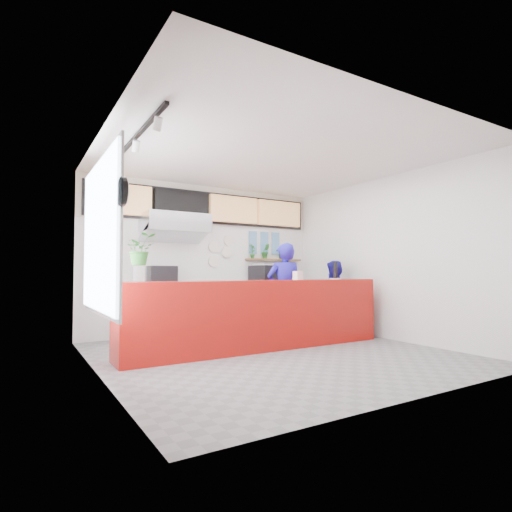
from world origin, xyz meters
name	(u,v)px	position (x,y,z in m)	size (l,w,h in m)	color
floor	(274,354)	(0.00, 0.00, 0.00)	(5.00, 5.00, 0.00)	slate
ceiling	(274,157)	(0.00, 0.00, 3.00)	(5.00, 5.00, 0.00)	silver
wall_back	(207,259)	(0.00, 2.50, 1.50)	(5.00, 5.00, 0.00)	white
wall_left	(101,250)	(-2.50, 0.00, 1.50)	(5.00, 5.00, 0.00)	white
wall_right	(387,257)	(2.50, 0.00, 1.50)	(5.00, 5.00, 0.00)	white
service_counter	(260,315)	(0.00, 0.40, 0.55)	(4.50, 0.60, 1.10)	#A6110B
cream_band	(207,206)	(0.00, 2.49, 2.60)	(5.00, 0.02, 0.80)	beige
prep_bench	(174,313)	(-0.80, 2.20, 0.45)	(1.80, 0.60, 0.90)	#B2B5BA
panini_oven	(161,278)	(-1.05, 2.20, 1.12)	(0.49, 0.49, 0.44)	black
extraction_hood	(175,223)	(-0.80, 2.15, 2.15)	(1.20, 0.70, 0.35)	#B2B5BA
hood_lip	(175,234)	(-0.80, 2.15, 1.95)	(1.20, 0.70, 0.08)	#B2B5BA
right_bench	(275,308)	(1.50, 2.20, 0.45)	(1.80, 0.60, 0.90)	#B2B5BA
espresso_machine	(269,276)	(1.33, 2.20, 1.13)	(0.72, 0.52, 0.47)	black
espresso_tray	(269,265)	(1.33, 2.20, 1.38)	(0.63, 0.44, 0.06)	silver
herb_shelf	(274,260)	(1.60, 2.40, 1.50)	(1.40, 0.18, 0.04)	brown
menu_board_far_left	(121,199)	(-1.75, 2.38, 2.55)	(1.10, 0.10, 0.55)	tan
menu_board_mid_left	(182,205)	(-0.59, 2.38, 2.55)	(1.10, 0.10, 0.55)	black
menu_board_mid_right	(234,210)	(0.57, 2.38, 2.55)	(1.10, 0.10, 0.55)	tan
menu_board_far_right	(279,214)	(1.73, 2.38, 2.55)	(1.10, 0.10, 0.55)	tan
soffit	(208,208)	(0.00, 2.46, 2.55)	(4.80, 0.04, 0.65)	black
window_pane	(99,235)	(-2.47, 0.30, 1.70)	(0.04, 2.20, 1.90)	silver
window_frame	(101,235)	(-2.45, 0.30, 1.70)	(0.03, 2.30, 2.00)	#B2B5BA
wall_clock_rim	(122,192)	(-2.46, -0.90, 2.05)	(0.30, 0.30, 0.05)	black
wall_clock_face	(125,192)	(-2.43, -0.90, 2.05)	(0.26, 0.26, 0.02)	white
track_rail	(136,137)	(-2.10, 0.00, 2.94)	(0.05, 2.40, 0.04)	black
dec_plate_a	(214,247)	(0.15, 2.47, 1.75)	(0.24, 0.24, 0.03)	silver
dec_plate_b	(227,252)	(0.45, 2.47, 1.65)	(0.24, 0.24, 0.03)	silver
dec_plate_c	(214,261)	(0.15, 2.47, 1.45)	(0.24, 0.24, 0.03)	silver
dec_plate_d	(229,240)	(0.50, 2.47, 1.90)	(0.24, 0.24, 0.03)	silver
photo_frame_a	(253,237)	(1.10, 2.48, 2.00)	(0.20, 0.02, 0.25)	#598CBF
photo_frame_b	(264,238)	(1.40, 2.48, 2.00)	(0.20, 0.02, 0.25)	#598CBF
photo_frame_c	(275,238)	(1.70, 2.48, 2.00)	(0.20, 0.02, 0.25)	#598CBF
photo_frame_d	(253,248)	(1.10, 2.48, 1.75)	(0.20, 0.02, 0.25)	#598CBF
photo_frame_e	(264,249)	(1.40, 2.48, 1.75)	(0.20, 0.02, 0.25)	#598CBF
photo_frame_f	(276,249)	(1.70, 2.48, 1.75)	(0.20, 0.02, 0.25)	#598CBF
staff_center	(285,291)	(0.82, 0.88, 0.88)	(0.64, 0.42, 1.75)	#1C1594
staff_right	(334,297)	(2.09, 0.98, 0.73)	(0.71, 0.55, 1.46)	#1C1594
herb_a	(252,251)	(1.04, 2.40, 1.69)	(0.18, 0.12, 0.33)	#266B25
herb_b	(266,251)	(1.38, 2.40, 1.69)	(0.18, 0.15, 0.33)	#266B25
herb_c	(282,253)	(1.83, 2.40, 1.66)	(0.24, 0.21, 0.27)	#266B25
glass_vase	(140,274)	(-1.93, 0.40, 1.21)	(0.18, 0.18, 0.22)	white
basil_vase	(140,249)	(-1.93, 0.40, 1.54)	(0.40, 0.34, 0.44)	#266B25
napkin_holder	(298,275)	(0.75, 0.39, 1.17)	(0.17, 0.10, 0.14)	white
white_plate	(335,279)	(1.57, 0.36, 1.11)	(0.22, 0.22, 0.02)	white
pepper_mill	(335,270)	(1.57, 0.36, 1.26)	(0.07, 0.07, 0.30)	black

